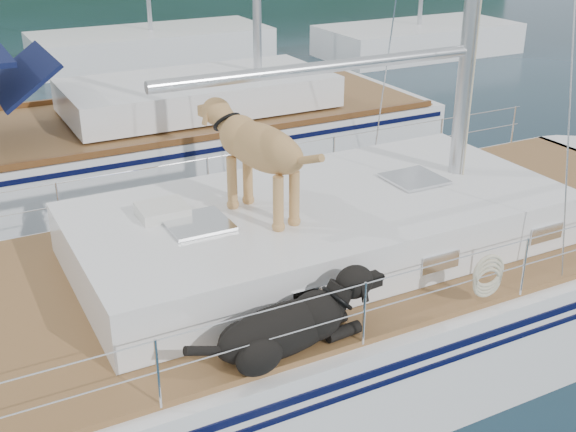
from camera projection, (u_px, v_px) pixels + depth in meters
ground at (257, 363)px, 8.00m from camera, size 120.00×120.00×0.00m
main_sailboat at (263, 308)px, 7.75m from camera, size 12.00×3.80×14.01m
neighbor_sailboat at (145, 145)px, 13.03m from camera, size 11.00×3.50×13.30m
bg_boat_center at (152, 46)px, 22.46m from camera, size 7.20×3.00×11.65m
bg_boat_east at (418, 40)px, 23.43m from camera, size 6.40×3.00×11.65m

